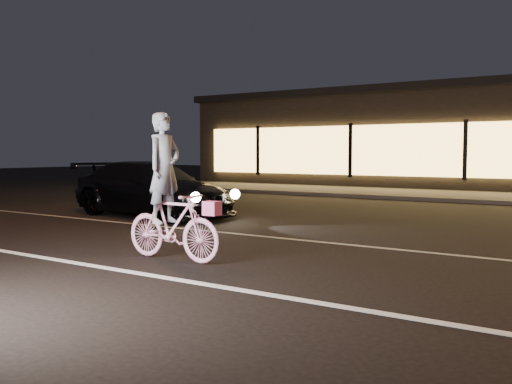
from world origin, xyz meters
The scene contains 7 objects.
ground centered at (0.00, 0.00, 0.00)m, with size 90.00×90.00×0.00m, color black.
lane_stripe_near centered at (0.00, -1.50, 0.00)m, with size 60.00×0.12×0.01m, color silver.
lane_stripe_far centered at (0.00, 2.00, 0.00)m, with size 60.00×0.10×0.01m, color gray.
sidewalk centered at (0.00, 13.00, 0.06)m, with size 30.00×4.00×0.12m, color #383533.
storefront centered at (0.00, 18.97, 2.15)m, with size 25.40×8.42×4.20m.
cyclist centered at (-0.25, -0.60, 0.74)m, with size 1.65×0.57×2.08m.
sedan centered at (-4.37, 3.28, 0.65)m, with size 4.67×2.33×1.30m.
Camera 1 is at (5.18, -6.54, 1.52)m, focal length 40.00 mm.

